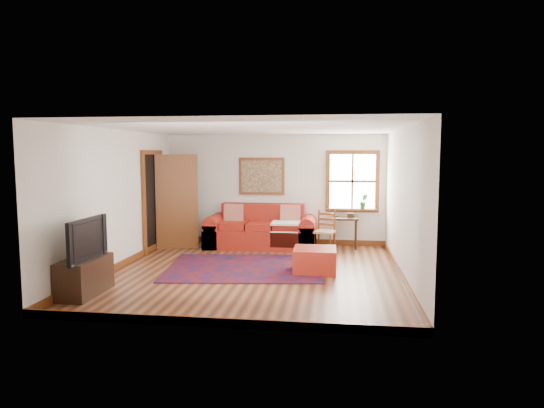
# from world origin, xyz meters

# --- Properties ---
(ground) EXTENTS (5.50, 5.50, 0.00)m
(ground) POSITION_xyz_m (0.00, 0.00, 0.00)
(ground) COLOR #442012
(ground) RESTS_ON ground
(room_envelope) EXTENTS (5.04, 5.54, 2.52)m
(room_envelope) POSITION_xyz_m (0.00, 0.02, 1.65)
(room_envelope) COLOR silver
(room_envelope) RESTS_ON ground
(window) EXTENTS (1.18, 0.20, 1.38)m
(window) POSITION_xyz_m (1.78, 2.70, 1.31)
(window) COLOR white
(window) RESTS_ON ground
(doorway) EXTENTS (0.89, 1.08, 2.14)m
(doorway) POSITION_xyz_m (-2.21, 1.78, 1.07)
(doorway) COLOR black
(doorway) RESTS_ON ground
(framed_artwork) EXTENTS (1.05, 0.07, 0.85)m
(framed_artwork) POSITION_xyz_m (-0.30, 2.71, 1.55)
(framed_artwork) COLOR brown
(framed_artwork) RESTS_ON ground
(persian_rug) EXTENTS (2.97, 2.49, 0.02)m
(persian_rug) POSITION_xyz_m (-0.25, 0.28, 0.01)
(persian_rug) COLOR #5E0D0D
(persian_rug) RESTS_ON ground
(red_leather_sofa) EXTENTS (2.41, 1.00, 0.94)m
(red_leather_sofa) POSITION_xyz_m (-0.24, 2.28, 0.31)
(red_leather_sofa) COLOR maroon
(red_leather_sofa) RESTS_ON ground
(red_ottoman) EXTENTS (0.75, 0.75, 0.42)m
(red_ottoman) POSITION_xyz_m (1.04, 0.16, 0.21)
(red_ottoman) COLOR maroon
(red_ottoman) RESTS_ON ground
(side_table) EXTENTS (0.56, 0.42, 0.68)m
(side_table) POSITION_xyz_m (1.60, 2.37, 0.56)
(side_table) COLOR black
(side_table) RESTS_ON ground
(ladder_back_chair) EXTENTS (0.50, 0.49, 0.88)m
(ladder_back_chair) POSITION_xyz_m (1.17, 1.91, 0.47)
(ladder_back_chair) COLOR tan
(ladder_back_chair) RESTS_ON ground
(media_cabinet) EXTENTS (0.44, 0.99, 0.54)m
(media_cabinet) POSITION_xyz_m (-2.26, -1.66, 0.27)
(media_cabinet) COLOR black
(media_cabinet) RESTS_ON ground
(television) EXTENTS (0.14, 1.06, 0.61)m
(television) POSITION_xyz_m (-2.24, -1.76, 0.85)
(television) COLOR black
(television) RESTS_ON media_cabinet
(candle_hurricane) EXTENTS (0.12, 0.12, 0.18)m
(candle_hurricane) POSITION_xyz_m (-2.21, -1.27, 0.63)
(candle_hurricane) COLOR silver
(candle_hurricane) RESTS_ON media_cabinet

